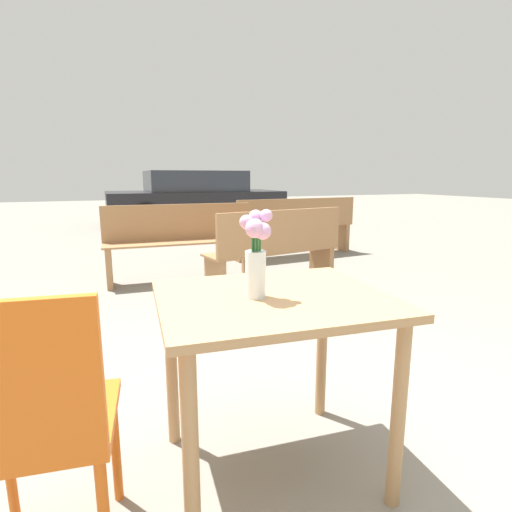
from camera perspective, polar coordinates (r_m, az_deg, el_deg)
The scene contains 8 objects.
ground_plane at distance 1.83m, azimuth 2.25°, elevation -27.97°, with size 40.00×40.00×0.00m, color gray.
table_front at distance 1.52m, azimuth 2.43°, elevation -9.85°, with size 0.89×0.78×0.73m.
flower_vase at distance 1.41m, azimuth -0.01°, elevation 0.00°, with size 0.12×0.12×0.32m.
cafe_chair at distance 1.32m, azimuth -29.12°, elevation -19.81°, with size 0.45×0.45×0.88m.
bench_near at distance 4.58m, azimuth -10.70°, elevation 2.40°, with size 1.69×0.44×0.85m.
bench_middle at distance 3.88m, azimuth 3.02°, elevation 0.79°, with size 1.44×0.61×0.85m.
bench_far at distance 5.86m, azimuth 5.67°, elevation 4.57°, with size 1.96×0.51×0.85m.
parked_car at distance 10.22m, azimuth -8.70°, elevation 8.13°, with size 4.24×2.03×1.29m.
Camera 1 is at (-0.59, -1.28, 1.15)m, focal length 28.00 mm.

